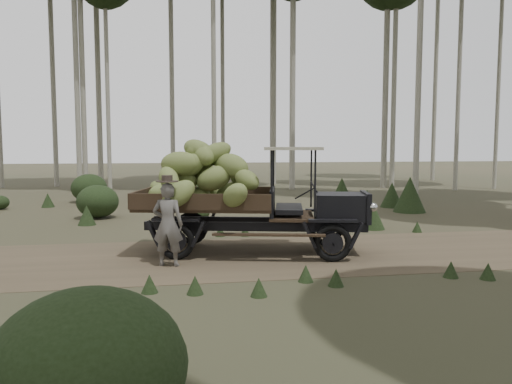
# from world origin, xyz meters

# --- Properties ---
(ground) EXTENTS (120.00, 120.00, 0.00)m
(ground) POSITION_xyz_m (0.00, 0.00, 0.00)
(ground) COLOR #473D2B
(ground) RESTS_ON ground
(dirt_track) EXTENTS (70.00, 4.00, 0.01)m
(dirt_track) POSITION_xyz_m (0.00, 0.00, 0.00)
(dirt_track) COLOR brown
(dirt_track) RESTS_ON ground
(banana_truck) EXTENTS (5.27, 2.97, 2.55)m
(banana_truck) POSITION_xyz_m (0.05, 0.48, 1.44)
(banana_truck) COLOR black
(banana_truck) RESTS_ON ground
(farmer) EXTENTS (0.68, 0.53, 1.78)m
(farmer) POSITION_xyz_m (-1.20, -0.61, 0.84)
(farmer) COLOR #5C5854
(farmer) RESTS_ON ground
(undergrowth) EXTENTS (24.25, 22.86, 1.36)m
(undergrowth) POSITION_xyz_m (-1.65, 1.06, 0.55)
(undergrowth) COLOR #233319
(undergrowth) RESTS_ON ground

